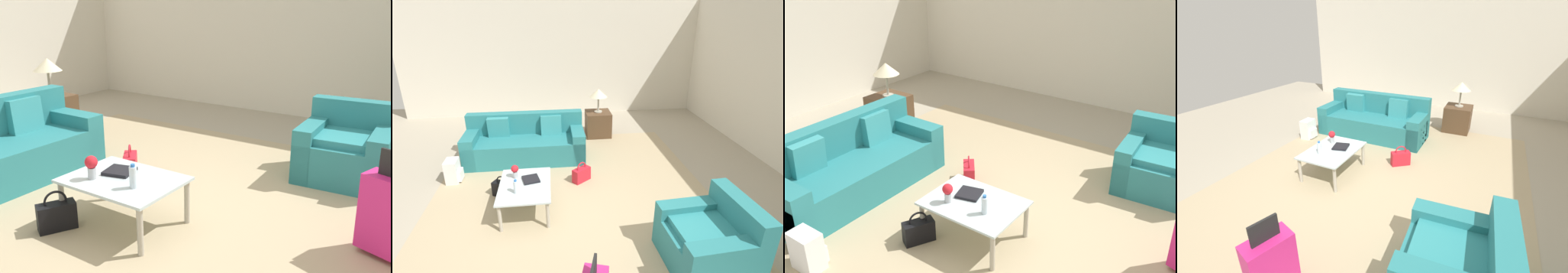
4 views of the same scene
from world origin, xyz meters
TOP-DOWN VIEW (x-y plane):
  - ground_plane at (0.00, 0.00)m, footprint 12.00×12.00m
  - wall_back at (0.00, 4.06)m, footprint 10.24×0.12m
  - area_rug at (-0.60, 0.20)m, footprint 5.20×4.40m
  - couch at (-2.19, -0.60)m, footprint 0.88×2.26m
  - armchair at (0.90, 1.67)m, footprint 0.98×0.95m
  - coffee_table at (-0.40, -0.50)m, footprint 0.98×0.73m
  - water_bottle at (-0.20, -0.60)m, footprint 0.06×0.06m
  - coffee_table_book at (-0.52, -0.42)m, footprint 0.29×0.28m
  - flower_vase at (-0.62, -0.65)m, footprint 0.11×0.11m
  - side_table at (-3.20, 1.00)m, footprint 0.56×0.56m
  - table_lamp at (-3.20, 1.00)m, footprint 0.41×0.41m
  - handbag_red at (-1.13, 0.39)m, footprint 0.31×0.34m
  - handbag_black at (-0.82, -0.89)m, footprint 0.27×0.35m
  - backpack_white at (-1.40, -1.79)m, footprint 0.30×0.25m

SIDE VIEW (x-z plane):
  - ground_plane at x=0.00m, z-range 0.00..0.00m
  - area_rug at x=-0.60m, z-range 0.00..0.01m
  - handbag_red at x=-1.13m, z-range -0.05..0.31m
  - handbag_black at x=-0.82m, z-range -0.05..0.31m
  - backpack_white at x=-1.40m, z-range -0.01..0.39m
  - side_table at x=-3.20m, z-range 0.00..0.57m
  - armchair at x=0.90m, z-range -0.12..0.71m
  - couch at x=-2.19m, z-range -0.13..0.74m
  - coffee_table at x=-0.40m, z-range 0.16..0.59m
  - coffee_table_book at x=-0.52m, z-range 0.43..0.46m
  - water_bottle at x=-0.20m, z-range 0.42..0.63m
  - flower_vase at x=-0.62m, z-range 0.45..0.66m
  - table_lamp at x=-3.20m, z-range 0.74..1.28m
  - wall_back at x=0.00m, z-range 0.00..3.10m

